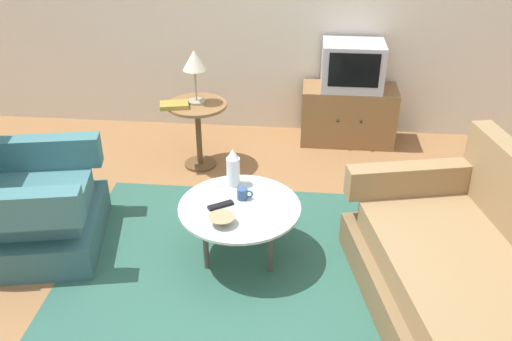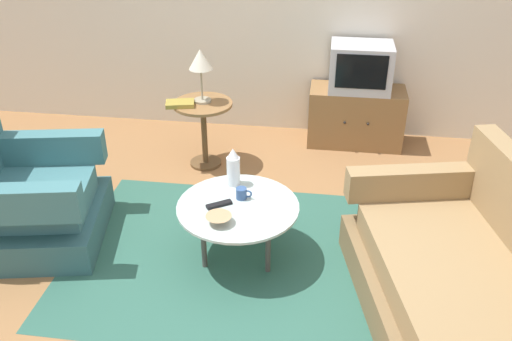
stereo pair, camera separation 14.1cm
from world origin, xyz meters
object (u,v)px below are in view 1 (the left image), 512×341
table_lamp (194,63)px  bowl (222,220)px  side_table (198,121)px  couch (479,292)px  tv_stand (348,115)px  vase (233,168)px  mug (243,194)px  television (352,66)px  book (174,105)px  tv_remote_dark (221,205)px  coffee_table (240,210)px  armchair (24,207)px

table_lamp → bowl: size_ratio=2.76×
bowl → side_table: bearing=106.3°
couch → tv_stand: couch is taller
vase → mug: size_ratio=2.45×
television → side_table: bearing=-155.3°
tv_stand → bowl: 2.27m
bowl → book: book is taller
side_table → tv_remote_dark: 1.33m
bowl → book: size_ratio=0.63×
table_lamp → side_table: bearing=-74.6°
table_lamp → bowl: 1.63m
couch → tv_stand: bearing=1.5°
couch → book: (-2.10, 1.70, 0.33)m
vase → table_lamp: bearing=113.7°
tv_remote_dark → book: (-0.56, 1.18, 0.18)m
side_table → bowl: side_table is taller
coffee_table → vase: bearing=106.0°
bowl → table_lamp: bearing=106.3°
tv_stand → bowl: bearing=-113.3°
tv_stand → book: size_ratio=3.32×
armchair → mug: 1.52m
mug → bowl: mug is taller
vase → mug: (0.09, -0.17, -0.10)m
coffee_table → side_table: bearing=112.3°
coffee_table → bowl: bowl is taller
table_lamp → mug: bearing=-65.9°
tv_stand → table_lamp: bearing=-156.1°
armchair → coffee_table: armchair is taller
couch → book: bearing=38.4°
side_table → television: size_ratio=1.08×
couch → coffee_table: couch is taller
vase → tv_remote_dark: bearing=-99.5°
coffee_table → book: book is taller
side_table → television: 1.50m
coffee_table → book: size_ratio=3.06×
vase → book: 1.09m
book → vase: bearing=-69.4°
table_lamp → coffee_table: bearing=-67.8°
table_lamp → television: bearing=23.8°
coffee_table → side_table: size_ratio=1.36×
book → armchair: bearing=-138.8°
tv_stand → book: 1.69m
side_table → vase: (0.44, -0.99, 0.13)m
armchair → coffee_table: bearing=78.6°
coffee_table → side_table: 1.36m
table_lamp → tv_remote_dark: bearing=-72.9°
armchair → mug: size_ratio=9.15×
television → table_lamp: (-1.33, -0.59, 0.18)m
couch → television: size_ratio=3.66×
coffee_table → side_table: (-0.51, 1.25, 0.04)m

